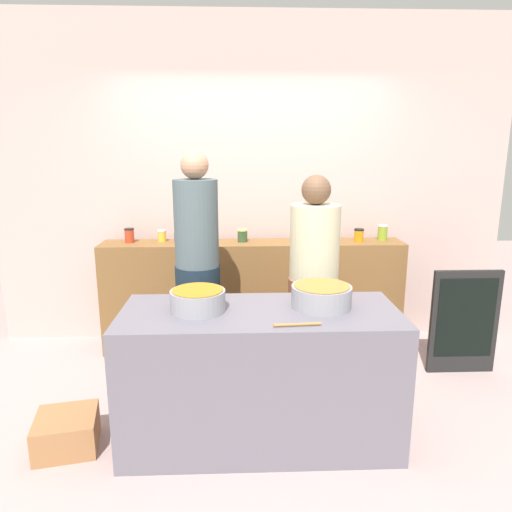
% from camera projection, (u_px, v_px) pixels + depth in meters
% --- Properties ---
extents(ground, '(12.00, 12.00, 0.00)m').
position_uv_depth(ground, '(258.00, 410.00, 3.31)').
color(ground, '#A9908E').
extents(storefront_wall, '(4.80, 0.12, 3.00)m').
position_uv_depth(storefront_wall, '(251.00, 183.00, 4.38)').
color(storefront_wall, '#BDA098').
rests_on(storefront_wall, ground).
extents(display_shelf, '(2.70, 0.36, 1.00)m').
position_uv_depth(display_shelf, '(253.00, 296.00, 4.26)').
color(display_shelf, brown).
rests_on(display_shelf, ground).
extents(prep_table, '(1.70, 0.70, 0.86)m').
position_uv_depth(prep_table, '(260.00, 375.00, 2.92)').
color(prep_table, slate).
rests_on(prep_table, ground).
extents(preserve_jar_0, '(0.09, 0.09, 0.13)m').
position_uv_depth(preserve_jar_0, '(129.00, 235.00, 4.12)').
color(preserve_jar_0, '#AC361E').
rests_on(preserve_jar_0, display_shelf).
extents(preserve_jar_1, '(0.08, 0.08, 0.11)m').
position_uv_depth(preserve_jar_1, '(162.00, 236.00, 4.17)').
color(preserve_jar_1, gold).
rests_on(preserve_jar_1, display_shelf).
extents(preserve_jar_2, '(0.08, 0.08, 0.10)m').
position_uv_depth(preserve_jar_2, '(179.00, 236.00, 4.16)').
color(preserve_jar_2, '#973510').
rests_on(preserve_jar_2, display_shelf).
extents(preserve_jar_3, '(0.09, 0.09, 0.11)m').
position_uv_depth(preserve_jar_3, '(242.00, 235.00, 4.16)').
color(preserve_jar_3, '#2D4827').
rests_on(preserve_jar_3, display_shelf).
extents(preserve_jar_4, '(0.09, 0.09, 0.12)m').
position_uv_depth(preserve_jar_4, '(313.00, 236.00, 4.10)').
color(preserve_jar_4, '#CB6821').
rests_on(preserve_jar_4, display_shelf).
extents(preserve_jar_5, '(0.07, 0.07, 0.14)m').
position_uv_depth(preserve_jar_5, '(328.00, 234.00, 4.12)').
color(preserve_jar_5, '#334C2F').
rests_on(preserve_jar_5, display_shelf).
extents(preserve_jar_6, '(0.09, 0.09, 0.12)m').
position_uv_depth(preserve_jar_6, '(359.00, 235.00, 4.16)').
color(preserve_jar_6, orange).
rests_on(preserve_jar_6, display_shelf).
extents(preserve_jar_7, '(0.09, 0.09, 0.14)m').
position_uv_depth(preserve_jar_7, '(382.00, 233.00, 4.21)').
color(preserve_jar_7, olive).
rests_on(preserve_jar_7, display_shelf).
extents(cooking_pot_left, '(0.33, 0.33, 0.13)m').
position_uv_depth(cooking_pot_left, '(198.00, 300.00, 2.80)').
color(cooking_pot_left, gray).
rests_on(cooking_pot_left, prep_table).
extents(cooking_pot_center, '(0.37, 0.37, 0.14)m').
position_uv_depth(cooking_pot_center, '(321.00, 296.00, 2.87)').
color(cooking_pot_center, gray).
rests_on(cooking_pot_center, prep_table).
extents(wooden_spoon, '(0.27, 0.04, 0.02)m').
position_uv_depth(wooden_spoon, '(297.00, 325.00, 2.57)').
color(wooden_spoon, '#9E703D').
rests_on(wooden_spoon, prep_table).
extents(cook_with_tongs, '(0.32, 0.32, 1.81)m').
position_uv_depth(cook_with_tongs, '(198.00, 288.00, 3.37)').
color(cook_with_tongs, '#16232F').
rests_on(cook_with_tongs, ground).
extents(cook_in_cap, '(0.38, 0.38, 1.64)m').
position_uv_depth(cook_in_cap, '(313.00, 297.00, 3.45)').
color(cook_in_cap, brown).
rests_on(cook_in_cap, ground).
extents(bread_crate, '(0.43, 0.42, 0.21)m').
position_uv_depth(bread_crate, '(67.00, 432.00, 2.88)').
color(bread_crate, '#9D6A40').
rests_on(bread_crate, ground).
extents(chalkboard_sign, '(0.56, 0.05, 0.87)m').
position_uv_depth(chalkboard_sign, '(464.00, 322.00, 3.79)').
color(chalkboard_sign, black).
rests_on(chalkboard_sign, ground).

